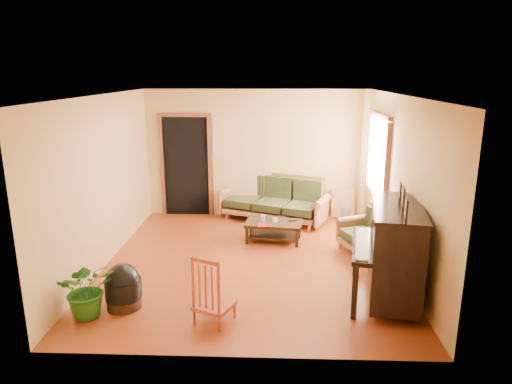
{
  "coord_description": "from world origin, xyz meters",
  "views": [
    {
      "loc": [
        0.35,
        -6.71,
        2.93
      ],
      "look_at": [
        0.08,
        0.2,
        1.1
      ],
      "focal_mm": 32.0,
      "sensor_mm": 36.0,
      "label": 1
    }
  ],
  "objects_px": {
    "footstool": "(124,291)",
    "ceramic_crock": "(346,213)",
    "coffee_table": "(273,232)",
    "armchair": "(364,230)",
    "red_chair": "(214,288)",
    "piano": "(395,253)",
    "potted_plant": "(87,289)",
    "sofa": "(273,199)"
  },
  "relations": [
    {
      "from": "sofa",
      "to": "red_chair",
      "type": "bearing_deg",
      "value": -77.34
    },
    {
      "from": "footstool",
      "to": "red_chair",
      "type": "bearing_deg",
      "value": -14.2
    },
    {
      "from": "potted_plant",
      "to": "coffee_table",
      "type": "bearing_deg",
      "value": 49.4
    },
    {
      "from": "footstool",
      "to": "piano",
      "type": "bearing_deg",
      "value": 5.85
    },
    {
      "from": "coffee_table",
      "to": "piano",
      "type": "distance_m",
      "value": 2.64
    },
    {
      "from": "piano",
      "to": "red_chair",
      "type": "distance_m",
      "value": 2.38
    },
    {
      "from": "footstool",
      "to": "ceramic_crock",
      "type": "xyz_separation_m",
      "value": [
        3.4,
        3.8,
        -0.1
      ]
    },
    {
      "from": "armchair",
      "to": "piano",
      "type": "bearing_deg",
      "value": -109.61
    },
    {
      "from": "sofa",
      "to": "coffee_table",
      "type": "bearing_deg",
      "value": -66.55
    },
    {
      "from": "coffee_table",
      "to": "red_chair",
      "type": "xyz_separation_m",
      "value": [
        -0.71,
        -2.73,
        0.26
      ]
    },
    {
      "from": "footstool",
      "to": "ceramic_crock",
      "type": "height_order",
      "value": "footstool"
    },
    {
      "from": "sofa",
      "to": "red_chair",
      "type": "height_order",
      "value": "sofa"
    },
    {
      "from": "piano",
      "to": "sofa",
      "type": "bearing_deg",
      "value": 126.57
    },
    {
      "from": "piano",
      "to": "potted_plant",
      "type": "relative_size",
      "value": 2.0
    },
    {
      "from": "coffee_table",
      "to": "footstool",
      "type": "xyz_separation_m",
      "value": [
        -1.91,
        -2.43,
        0.04
      ]
    },
    {
      "from": "sofa",
      "to": "armchair",
      "type": "bearing_deg",
      "value": -24.38
    },
    {
      "from": "piano",
      "to": "ceramic_crock",
      "type": "height_order",
      "value": "piano"
    },
    {
      "from": "red_chair",
      "to": "potted_plant",
      "type": "height_order",
      "value": "red_chair"
    },
    {
      "from": "footstool",
      "to": "ceramic_crock",
      "type": "distance_m",
      "value": 5.1
    },
    {
      "from": "ceramic_crock",
      "to": "potted_plant",
      "type": "distance_m",
      "value": 5.52
    },
    {
      "from": "potted_plant",
      "to": "footstool",
      "type": "bearing_deg",
      "value": 31.44
    },
    {
      "from": "piano",
      "to": "potted_plant",
      "type": "bearing_deg",
      "value": -160.87
    },
    {
      "from": "coffee_table",
      "to": "red_chair",
      "type": "bearing_deg",
      "value": -104.48
    },
    {
      "from": "coffee_table",
      "to": "piano",
      "type": "height_order",
      "value": "piano"
    },
    {
      "from": "coffee_table",
      "to": "footstool",
      "type": "bearing_deg",
      "value": -128.15
    },
    {
      "from": "coffee_table",
      "to": "red_chair",
      "type": "distance_m",
      "value": 2.84
    },
    {
      "from": "footstool",
      "to": "ceramic_crock",
      "type": "bearing_deg",
      "value": 48.2
    },
    {
      "from": "sofa",
      "to": "piano",
      "type": "relative_size",
      "value": 1.46
    },
    {
      "from": "coffee_table",
      "to": "ceramic_crock",
      "type": "distance_m",
      "value": 2.03
    },
    {
      "from": "piano",
      "to": "red_chair",
      "type": "height_order",
      "value": "piano"
    },
    {
      "from": "coffee_table",
      "to": "armchair",
      "type": "distance_m",
      "value": 1.57
    },
    {
      "from": "armchair",
      "to": "footstool",
      "type": "bearing_deg",
      "value": -172.06
    },
    {
      "from": "sofa",
      "to": "ceramic_crock",
      "type": "bearing_deg",
      "value": 30.23
    },
    {
      "from": "sofa",
      "to": "coffee_table",
      "type": "xyz_separation_m",
      "value": [
        0.02,
        -1.17,
        -0.28
      ]
    },
    {
      "from": "piano",
      "to": "red_chair",
      "type": "relative_size",
      "value": 1.67
    },
    {
      "from": "red_chair",
      "to": "footstool",
      "type": "bearing_deg",
      "value": -169.33
    },
    {
      "from": "piano",
      "to": "ceramic_crock",
      "type": "distance_m",
      "value": 3.49
    },
    {
      "from": "red_chair",
      "to": "ceramic_crock",
      "type": "relative_size",
      "value": 3.66
    },
    {
      "from": "red_chair",
      "to": "potted_plant",
      "type": "bearing_deg",
      "value": -158.11
    },
    {
      "from": "armchair",
      "to": "potted_plant",
      "type": "xyz_separation_m",
      "value": [
        -3.77,
        -2.2,
        -0.02
      ]
    },
    {
      "from": "coffee_table",
      "to": "piano",
      "type": "xyz_separation_m",
      "value": [
        1.57,
        -2.07,
        0.47
      ]
    },
    {
      "from": "red_chair",
      "to": "coffee_table",
      "type": "bearing_deg",
      "value": 100.39
    }
  ]
}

